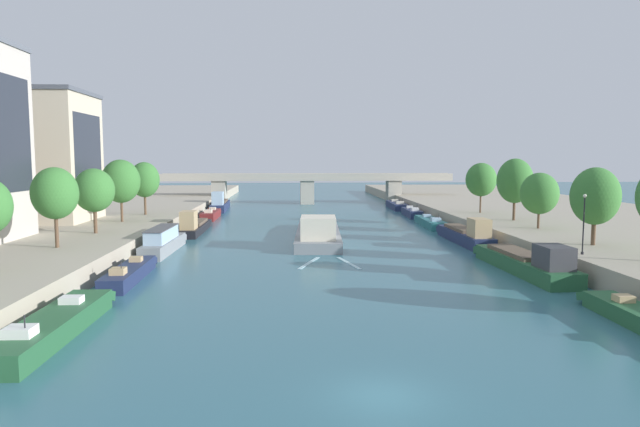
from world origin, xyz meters
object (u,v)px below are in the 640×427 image
(moored_boat_right_near, at_px, (397,205))
(lamppost_right_bank, at_px, (584,222))
(moored_boat_left_near, at_px, (130,273))
(moored_boat_left_second, at_px, (163,241))
(moored_boat_left_gap_after, at_px, (211,214))
(moored_boat_right_gap_after, at_px, (526,262))
(tree_right_midway, at_px, (515,181))
(bridge_far, at_px, (307,184))
(tree_left_midway, at_px, (94,190))
(tree_left_second, at_px, (55,193))
(tree_left_end_of_row, at_px, (121,181))
(barge_midriver, at_px, (318,231))
(moored_boat_right_midway, at_px, (466,235))
(moored_boat_right_far, at_px, (430,222))
(tree_left_distant, at_px, (144,180))
(tree_right_end_of_row, at_px, (481,180))
(moored_boat_right_lone, at_px, (412,212))
(tree_right_past_mid, at_px, (595,196))
(tree_right_by_lamp, at_px, (539,194))
(moored_boat_left_downstream, at_px, (194,226))
(moored_boat_left_far, at_px, (220,204))
(moored_boat_left_end, at_px, (54,325))

(moored_boat_right_near, height_order, lamppost_right_bank, lamppost_right_bank)
(moored_boat_left_near, xyz_separation_m, moored_boat_left_second, (-0.27, 13.06, 0.52))
(moored_boat_left_gap_after, xyz_separation_m, moored_boat_right_gap_after, (32.06, -44.31, 0.29))
(moored_boat_left_second, height_order, tree_right_midway, tree_right_midway)
(lamppost_right_bank, relative_size, bridge_far, 0.08)
(moored_boat_left_near, height_order, tree_left_midway, tree_left_midway)
(moored_boat_right_gap_after, height_order, bridge_far, bridge_far)
(tree_left_midway, bearing_deg, tree_left_second, -90.56)
(tree_left_end_of_row, bearing_deg, barge_midriver, -8.44)
(moored_boat_right_midway, distance_m, tree_left_second, 42.05)
(moored_boat_right_far, xyz_separation_m, tree_left_midway, (-39.64, -19.34, 5.71))
(barge_midriver, height_order, tree_right_midway, tree_right_midway)
(tree_left_second, height_order, tree_left_distant, tree_left_distant)
(moored_boat_left_gap_after, bearing_deg, moored_boat_left_near, -90.15)
(barge_midriver, bearing_deg, tree_right_end_of_row, 27.33)
(tree_right_midway, xyz_separation_m, lamppost_right_bank, (-4.38, -24.52, -2.23))
(moored_boat_right_lone, relative_size, tree_left_distant, 1.45)
(tree_right_past_mid, bearing_deg, moored_boat_left_gap_after, 133.34)
(tree_left_distant, bearing_deg, tree_right_by_lamp, -20.71)
(moored_boat_left_near, distance_m, moored_boat_right_gap_after, 32.19)
(moored_boat_right_near, distance_m, tree_right_by_lamp, 46.41)
(moored_boat_right_midway, xyz_separation_m, tree_left_second, (-39.72, -12.63, 5.56))
(moored_boat_left_downstream, height_order, tree_right_by_lamp, tree_right_by_lamp)
(moored_boat_right_gap_after, relative_size, tree_left_distant, 2.16)
(moored_boat_left_far, bearing_deg, moored_boat_left_gap_after, -88.55)
(moored_boat_left_gap_after, distance_m, tree_left_end_of_row, 22.90)
(tree_right_midway, relative_size, tree_right_end_of_row, 1.09)
(barge_midriver, bearing_deg, moored_boat_left_gap_after, 123.19)
(tree_left_midway, bearing_deg, moored_boat_right_far, 26.00)
(moored_boat_right_midway, xyz_separation_m, tree_left_end_of_row, (-40.02, 7.18, 5.78))
(moored_boat_left_downstream, distance_m, tree_right_end_of_row, 39.81)
(moored_boat_right_far, relative_size, tree_left_end_of_row, 1.64)
(moored_boat_right_far, height_order, tree_left_second, tree_left_second)
(moored_boat_left_downstream, bearing_deg, moored_boat_right_near, 45.44)
(moored_boat_left_downstream, bearing_deg, tree_right_by_lamp, -17.69)
(moored_boat_left_far, distance_m, moored_boat_right_near, 33.21)
(moored_boat_left_far, bearing_deg, tree_right_by_lamp, -48.07)
(tree_right_end_of_row, bearing_deg, moored_boat_left_gap_after, 163.04)
(tree_right_end_of_row, bearing_deg, moored_boat_left_end, -129.90)
(moored_boat_right_gap_after, relative_size, tree_right_midway, 2.02)
(moored_boat_left_downstream, distance_m, moored_boat_right_near, 46.41)
(moored_boat_left_downstream, bearing_deg, moored_boat_left_near, -90.76)
(moored_boat_left_downstream, xyz_separation_m, tree_left_distant, (-7.40, 5.12, 5.71))
(moored_boat_left_downstream, xyz_separation_m, tree_right_past_mid, (38.99, -24.36, 5.29))
(moored_boat_left_far, distance_m, moored_boat_right_lone, 35.43)
(tree_left_second, xyz_separation_m, tree_right_end_of_row, (46.79, 28.47, -0.00))
(moored_boat_left_second, bearing_deg, moored_boat_left_far, 89.99)
(moored_boat_left_gap_after, height_order, bridge_far, bridge_far)
(tree_left_distant, bearing_deg, moored_boat_right_gap_after, -39.40)
(moored_boat_right_midway, xyz_separation_m, tree_right_by_lamp, (7.39, -1.96, 4.72))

